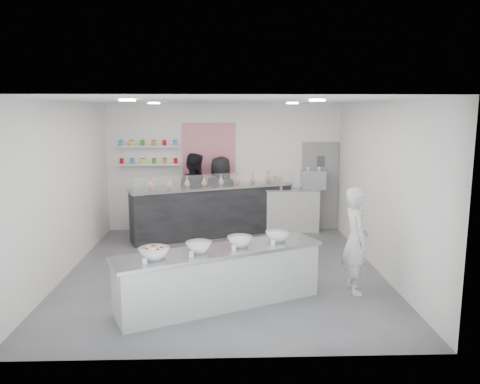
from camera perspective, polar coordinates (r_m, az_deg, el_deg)
name	(u,v)px	position (r m, az deg, el deg)	size (l,w,h in m)	color
floor	(224,271)	(8.50, -1.94, -9.58)	(6.00, 6.00, 0.00)	#515156
ceiling	(223,100)	(8.02, -2.07, 11.09)	(6.00, 6.00, 0.00)	white
back_wall	(224,168)	(11.09, -1.97, 2.98)	(5.50, 5.50, 0.00)	white
left_wall	(64,189)	(8.58, -20.69, 0.32)	(6.00, 6.00, 0.00)	white
right_wall	(380,188)	(8.57, 16.72, 0.53)	(6.00, 6.00, 0.00)	white
back_door	(320,186)	(11.36, 9.73, 0.71)	(0.88, 0.04, 2.10)	gray
pattern_panel	(209,149)	(11.03, -3.81, 5.28)	(1.25, 0.03, 1.20)	#BF0B33
jar_shelf_lower	(149,164)	(11.13, -11.04, 3.34)	(1.45, 0.22, 0.04)	silver
jar_shelf_upper	(148,146)	(11.09, -11.11, 5.50)	(1.45, 0.22, 0.04)	silver
preserve_jars	(148,152)	(11.08, -11.10, 4.77)	(1.45, 0.10, 0.56)	#D4000A
downlight_0	(127,100)	(7.16, -13.58, 10.81)	(0.24, 0.24, 0.02)	white
downlight_1	(317,100)	(7.15, 9.41, 10.95)	(0.24, 0.24, 0.02)	white
downlight_2	(154,103)	(9.72, -10.46, 10.60)	(0.24, 0.24, 0.02)	white
downlight_3	(292,103)	(9.71, 6.40, 10.70)	(0.24, 0.24, 0.02)	white
prep_counter	(220,277)	(6.97, -2.46, -10.33)	(3.11, 0.71, 0.85)	silver
back_bar	(213,211)	(10.69, -3.30, -2.30)	(3.74, 0.69, 1.16)	black
sneeze_guard	(218,181)	(10.25, -2.73, 1.38)	(3.69, 0.02, 0.32)	white
espresso_ledge	(290,210)	(11.15, 6.06, -2.19)	(1.38, 0.44, 1.02)	silver
espresso_machine	(313,180)	(11.11, 8.92, 1.47)	(0.55, 0.38, 0.42)	#93969E
cup_stacks	(278,182)	(10.99, 4.66, 1.17)	(0.24, 0.24, 0.30)	tan
prep_bowls	(220,244)	(6.81, -2.49, -6.38)	(2.33, 0.48, 0.15)	white
label_cards	(204,257)	(6.39, -4.45, -7.89)	(2.01, 0.04, 0.07)	white
cookie_bags	(213,180)	(10.56, -3.34, 1.45)	(2.93, 0.13, 0.25)	#FF70D6
woman_prep	(356,240)	(7.54, 13.93, -5.73)	(0.61, 0.40, 1.68)	silver
staff_left	(193,194)	(10.88, -5.70, -0.19)	(0.91, 0.71, 1.88)	black
staff_right	(221,195)	(10.87, -2.37, -0.36)	(0.88, 0.57, 1.80)	black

